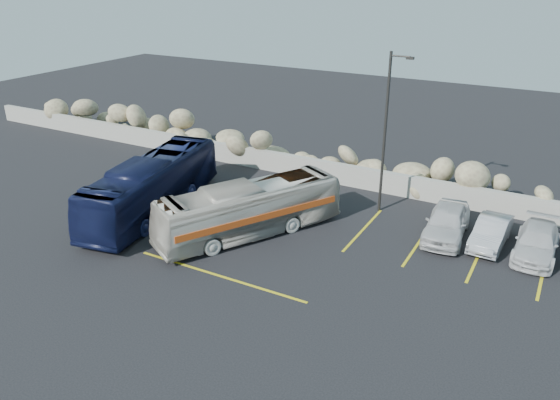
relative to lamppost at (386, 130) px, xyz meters
The scene contains 10 objects.
ground 10.73m from the lamppost, 105.05° to the right, with size 90.00×90.00×0.00m, color black.
seawall 5.14m from the lamppost, 135.63° to the left, with size 60.00×0.40×1.20m, color gray.
riprap_pile 5.40m from the lamppost, 124.63° to the left, with size 54.00×2.80×2.60m, color #887759, non-canonical shape.
parking_lines 6.18m from the lamppost, 62.01° to the right, with size 18.16×9.36×0.01m.
lamppost is the anchor object (origin of this frame).
vintage_bus 7.69m from the lamppost, 129.15° to the right, with size 2.11×9.02×2.51m, color #BAB6A8.
tour_coach 11.93m from the lamppost, 150.90° to the right, with size 2.36×10.08×2.81m, color #101638.
car_a 5.25m from the lamppost, 20.25° to the right, with size 1.77×4.40×1.50m, color silver.
car_b 6.77m from the lamppost, 11.63° to the right, with size 1.30×3.71×1.22m, color #B4B5B9.
car_c 8.41m from the lamppost, ahead, with size 1.69×4.17×1.21m, color silver.
Camera 1 is at (10.41, -15.34, 11.62)m, focal length 35.00 mm.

